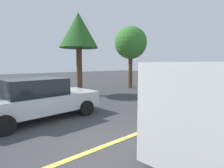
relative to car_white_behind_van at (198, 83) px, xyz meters
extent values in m
plane|color=#38383A|center=(-10.80, -2.12, -0.79)|extent=(80.00, 80.00, 0.00)
cube|color=#E0D14C|center=(-7.80, -2.12, -0.78)|extent=(28.00, 0.16, 0.01)
cylinder|color=black|center=(-6.52, -3.19, -0.41)|extent=(0.78, 0.32, 0.76)
cylinder|color=black|center=(-10.05, -3.49, -0.41)|extent=(0.78, 0.32, 0.76)
cube|color=white|center=(0.06, -0.01, -0.16)|extent=(4.21, 2.31, 0.62)
cube|color=black|center=(-0.14, 0.02, 0.46)|extent=(2.10, 1.86, 0.62)
cylinder|color=black|center=(1.52, 0.79, -0.47)|extent=(0.66, 0.29, 0.64)
cylinder|color=black|center=(1.32, -1.09, -0.47)|extent=(0.66, 0.29, 0.64)
cylinder|color=black|center=(-1.21, 1.08, -0.47)|extent=(0.66, 0.29, 0.64)
cylinder|color=black|center=(-1.41, -0.80, -0.47)|extent=(0.66, 0.29, 0.64)
cube|color=#B7BABF|center=(-10.89, 1.46, -0.15)|extent=(4.59, 2.16, 0.65)
cube|color=black|center=(-11.11, 1.44, 0.50)|extent=(2.25, 1.79, 0.65)
cylinder|color=black|center=(-9.43, 2.49, -0.47)|extent=(0.65, 0.26, 0.64)
cylinder|color=black|center=(-9.31, 0.62, -0.47)|extent=(0.65, 0.26, 0.64)
cylinder|color=black|center=(-12.35, 0.42, -0.47)|extent=(0.65, 0.26, 0.64)
cylinder|color=#513823|center=(-6.94, 5.16, 0.84)|extent=(0.39, 0.39, 3.26)
cone|color=#286023|center=(-6.94, 5.16, 3.65)|extent=(2.65, 2.65, 2.35)
cylinder|color=#513823|center=(-1.54, 5.40, 0.84)|extent=(0.36, 0.36, 3.25)
sphere|color=#387A2D|center=(-1.54, 5.40, 3.25)|extent=(2.87, 2.87, 2.87)
camera|label=1|loc=(-13.29, -5.64, 1.38)|focal=28.46mm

